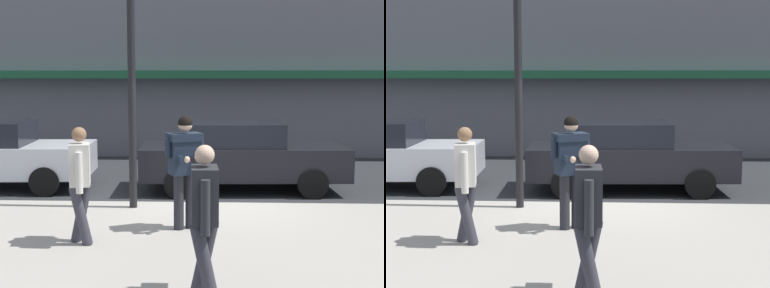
% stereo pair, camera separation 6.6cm
% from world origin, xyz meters
% --- Properties ---
extents(ground_plane, '(80.00, 80.00, 0.00)m').
position_xyz_m(ground_plane, '(0.00, 0.00, 0.00)').
color(ground_plane, '#2B2D30').
extents(sidewalk, '(32.00, 5.30, 0.14)m').
position_xyz_m(sidewalk, '(1.00, -2.85, 0.07)').
color(sidewalk, '#A8A399').
rests_on(sidewalk, ground).
extents(curb_paint_line, '(28.00, 0.12, 0.01)m').
position_xyz_m(curb_paint_line, '(1.00, 0.05, 0.00)').
color(curb_paint_line, silver).
rests_on(curb_paint_line, ground).
extents(parked_sedan_mid, '(4.57, 2.08, 1.54)m').
position_xyz_m(parked_sedan_mid, '(0.63, 1.59, 0.79)').
color(parked_sedan_mid, black).
rests_on(parked_sedan_mid, ground).
extents(man_texting_on_phone, '(0.62, 0.65, 1.81)m').
position_xyz_m(man_texting_on_phone, '(-0.42, -2.01, 1.25)').
color(man_texting_on_phone, '#23232B').
rests_on(man_texting_on_phone, sidewalk).
extents(pedestrian_in_light_coat, '(0.38, 0.59, 1.70)m').
position_xyz_m(pedestrian_in_light_coat, '(-1.89, -2.80, 1.11)').
color(pedestrian_in_light_coat, '#33333D').
rests_on(pedestrian_in_light_coat, sidewalk).
extents(pedestrian_with_bag, '(0.34, 0.72, 1.70)m').
position_xyz_m(pedestrian_with_bag, '(-0.07, -4.69, 1.11)').
color(pedestrian_with_bag, '#33333D').
rests_on(pedestrian_with_bag, sidewalk).
extents(street_lamp_post, '(0.36, 0.36, 4.88)m').
position_xyz_m(street_lamp_post, '(-1.45, -0.65, 3.14)').
color(street_lamp_post, black).
rests_on(street_lamp_post, sidewalk).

